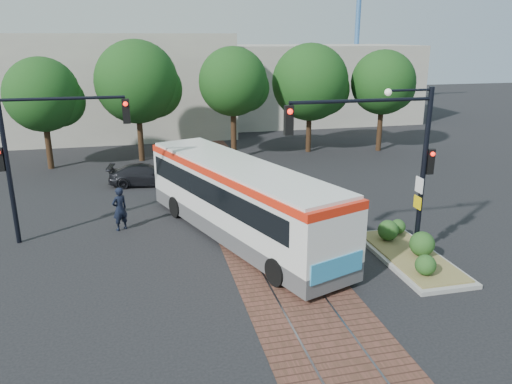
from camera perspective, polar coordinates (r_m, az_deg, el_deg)
ground at (r=18.36m, az=2.39°, el=-7.86°), size 120.00×120.00×0.00m
trackbed at (r=21.93m, az=-0.43°, el=-3.50°), size 3.60×40.00×0.02m
tree_row at (r=33.03m, az=-3.29°, el=12.22°), size 26.40×5.60×7.67m
warehouses at (r=45.07m, az=-8.34°, el=12.14°), size 40.00×13.00×8.00m
crane at (r=54.91m, az=11.67°, el=20.29°), size 8.00×0.50×18.00m
city_bus at (r=19.81m, az=-1.98°, el=-0.58°), size 6.24×11.62×3.08m
traffic_island at (r=19.28m, az=17.18°, el=-6.33°), size 2.20×5.20×1.13m
signal_pole_main at (r=17.73m, az=15.45°, el=4.81°), size 5.49×0.46×6.00m
signal_pole_left at (r=20.70m, az=-23.74°, el=4.88°), size 4.99×0.34×6.00m
officer at (r=21.60m, az=-15.31°, el=-1.87°), size 0.81×0.74×1.86m
parked_car at (r=27.94m, az=-12.48°, el=1.95°), size 4.15×2.11×1.16m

